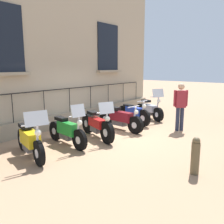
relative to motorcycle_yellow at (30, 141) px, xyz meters
name	(u,v)px	position (x,y,z in m)	size (l,w,h in m)	color
ground_plane	(117,135)	(0.49, 3.07, -0.45)	(60.00, 60.00, 0.00)	#9E7A5B
building_facade	(61,39)	(-2.30, 3.07, 2.97)	(0.82, 11.63, 7.02)	tan
motorcycle_yellow	(30,141)	(0.00, 0.00, 0.00)	(1.95, 0.85, 1.34)	black
motorcycle_green	(67,131)	(-0.02, 1.28, -0.01)	(1.95, 0.61, 1.33)	black
motorcycle_red	(97,125)	(0.19, 2.40, -0.02)	(2.04, 0.95, 1.30)	black
motorcycle_maroon	(120,119)	(0.17, 3.72, -0.04)	(2.12, 0.64, 0.99)	black
motorcycle_blue	(133,114)	(-0.02, 4.88, -0.02)	(1.90, 0.72, 1.03)	black
motorcycle_silver	(150,110)	(0.03, 6.13, -0.04)	(1.81, 1.00, 1.41)	black
bollard	(195,156)	(3.73, 1.71, -0.02)	(0.19, 0.19, 0.85)	brown
pedestrian_walking	(180,104)	(1.93, 5.04, 0.55)	(0.42, 0.40, 1.76)	#23283D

